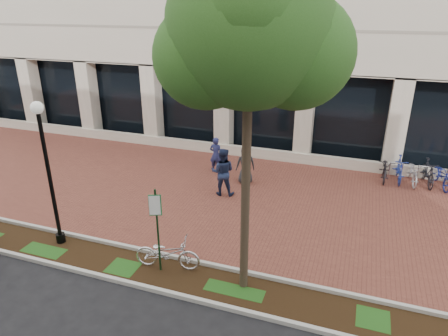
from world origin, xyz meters
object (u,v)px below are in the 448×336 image
(pedestrian_mid, at_px, (223,172))
(bike_rack_cluster, at_px, (428,173))
(lamppost, at_px, (48,168))
(locked_bicycle, at_px, (168,253))
(parking_sign, at_px, (157,221))
(street_tree, at_px, (252,38))
(pedestrian_right, at_px, (245,165))
(pedestrian_left, at_px, (216,155))

(pedestrian_mid, distance_m, bike_rack_cluster, 8.59)
(lamppost, relative_size, locked_bicycle, 2.41)
(bike_rack_cluster, bearing_deg, locked_bicycle, -136.06)
(lamppost, height_order, bike_rack_cluster, lamppost)
(parking_sign, xyz_separation_m, street_tree, (2.48, 0.18, 4.76))
(street_tree, relative_size, pedestrian_mid, 4.35)
(parking_sign, distance_m, pedestrian_right, 6.68)
(pedestrian_left, height_order, pedestrian_mid, pedestrian_mid)
(street_tree, xyz_separation_m, pedestrian_right, (-1.93, 6.43, -5.56))
(pedestrian_mid, bearing_deg, locked_bicycle, 80.97)
(parking_sign, height_order, locked_bicycle, parking_sign)
(locked_bicycle, distance_m, pedestrian_mid, 5.07)
(pedestrian_right, xyz_separation_m, bike_rack_cluster, (7.22, 2.32, -0.31))
(parking_sign, distance_m, bike_rack_cluster, 11.89)
(pedestrian_right, distance_m, bike_rack_cluster, 7.59)
(parking_sign, distance_m, locked_bicycle, 1.14)
(pedestrian_right, bearing_deg, bike_rack_cluster, 173.60)
(pedestrian_left, bearing_deg, locked_bicycle, 100.32)
(locked_bicycle, height_order, bike_rack_cluster, bike_rack_cluster)
(locked_bicycle, height_order, pedestrian_left, pedestrian_left)
(street_tree, distance_m, bike_rack_cluster, 11.78)
(pedestrian_left, bearing_deg, bike_rack_cluster, -168.40)
(pedestrian_left, distance_m, pedestrian_mid, 2.29)
(pedestrian_left, relative_size, pedestrian_right, 1.00)
(lamppost, distance_m, pedestrian_left, 7.70)
(street_tree, bearing_deg, pedestrian_left, 116.27)
(pedestrian_right, bearing_deg, pedestrian_left, -47.16)
(parking_sign, bearing_deg, locked_bicycle, 28.48)
(street_tree, xyz_separation_m, bike_rack_cluster, (5.29, 8.75, -5.87))
(pedestrian_mid, xyz_separation_m, pedestrian_right, (0.53, 1.37, -0.15))
(parking_sign, relative_size, pedestrian_right, 1.56)
(lamppost, distance_m, bike_rack_cluster, 14.51)
(parking_sign, bearing_deg, bike_rack_cluster, 27.07)
(parking_sign, distance_m, pedestrian_mid, 5.27)
(parking_sign, xyz_separation_m, lamppost, (-3.67, 0.25, 0.95))
(bike_rack_cluster, bearing_deg, pedestrian_left, -174.32)
(locked_bicycle, distance_m, pedestrian_right, 6.44)
(parking_sign, height_order, pedestrian_left, parking_sign)
(pedestrian_left, xyz_separation_m, pedestrian_mid, (1.04, -2.04, 0.14))
(locked_bicycle, height_order, pedestrian_right, pedestrian_right)
(lamppost, xyz_separation_m, street_tree, (6.16, -0.07, 3.81))
(pedestrian_left, height_order, pedestrian_right, pedestrian_left)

